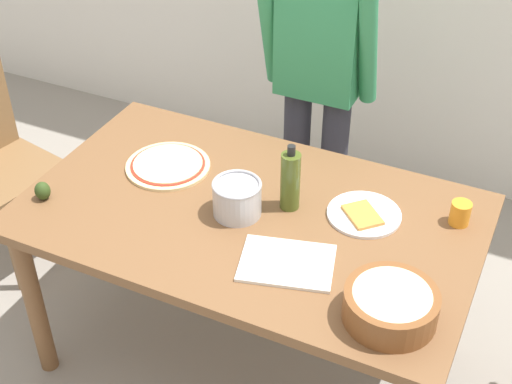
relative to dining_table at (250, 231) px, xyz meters
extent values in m
plane|color=gray|center=(0.00, 0.00, -0.67)|extent=(8.00, 8.00, 0.00)
cube|color=brown|center=(0.00, 0.00, 0.07)|extent=(1.60, 0.96, 0.04)
cylinder|color=brown|center=(-0.72, -0.40, -0.31)|extent=(0.07, 0.07, 0.72)
cylinder|color=brown|center=(-0.72, 0.40, -0.31)|extent=(0.07, 0.07, 0.72)
cylinder|color=brown|center=(0.72, 0.40, -0.31)|extent=(0.07, 0.07, 0.72)
cylinder|color=#2D2D38|center=(-0.13, 0.76, -0.24)|extent=(0.12, 0.12, 0.85)
cylinder|color=#2D2D38|center=(0.05, 0.76, -0.24)|extent=(0.12, 0.12, 0.85)
cube|color=#338C59|center=(-0.04, 0.76, 0.46)|extent=(0.34, 0.20, 0.55)
cylinder|color=#338C59|center=(-0.25, 0.71, 0.46)|extent=(0.07, 0.21, 0.55)
cylinder|color=#338C59|center=(0.17, 0.71, 0.46)|extent=(0.07, 0.21, 0.55)
cube|color=brown|center=(-1.25, 0.11, -0.19)|extent=(0.47, 0.47, 0.05)
cylinder|color=brown|center=(-1.12, -0.09, -0.44)|extent=(0.04, 0.04, 0.45)
cylinder|color=brown|center=(-1.05, 0.24, -0.44)|extent=(0.04, 0.04, 0.45)
cylinder|color=brown|center=(-1.38, 0.31, -0.44)|extent=(0.04, 0.04, 0.45)
cylinder|color=beige|center=(-0.40, 0.11, 0.10)|extent=(0.32, 0.32, 0.01)
cylinder|color=#B22D1E|center=(-0.40, 0.11, 0.10)|extent=(0.28, 0.28, 0.00)
cylinder|color=beige|center=(-0.40, 0.11, 0.11)|extent=(0.27, 0.27, 0.00)
cylinder|color=white|center=(0.37, 0.15, 0.10)|extent=(0.26, 0.26, 0.01)
cube|color=#CC8438|center=(0.37, 0.13, 0.11)|extent=(0.17, 0.17, 0.01)
cylinder|color=brown|center=(0.59, -0.28, 0.14)|extent=(0.28, 0.28, 0.10)
ellipsoid|color=beige|center=(0.59, -0.28, 0.18)|extent=(0.25, 0.25, 0.05)
cylinder|color=#47561E|center=(0.12, 0.08, 0.20)|extent=(0.07, 0.07, 0.22)
cylinder|color=black|center=(0.12, 0.08, 0.33)|extent=(0.03, 0.03, 0.04)
cylinder|color=#B7B7BC|center=(-0.04, -0.03, 0.15)|extent=(0.17, 0.17, 0.12)
torus|color=#A5A5AD|center=(-0.04, -0.03, 0.21)|extent=(0.17, 0.17, 0.01)
cylinder|color=orange|center=(0.68, 0.25, 0.13)|extent=(0.07, 0.07, 0.08)
cube|color=white|center=(0.23, -0.20, 0.10)|extent=(0.35, 0.29, 0.01)
ellipsoid|color=#2D4219|center=(-0.70, -0.25, 0.13)|extent=(0.06, 0.06, 0.07)
camera|label=1|loc=(0.87, -1.79, 1.66)|focal=50.52mm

